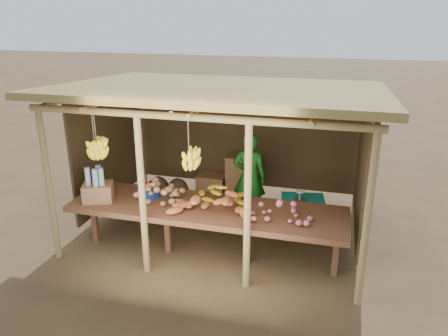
# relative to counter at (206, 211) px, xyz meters

# --- Properties ---
(ground) EXTENTS (60.00, 60.00, 0.00)m
(ground) POSITION_rel_counter_xyz_m (-0.00, 0.95, -0.74)
(ground) COLOR brown
(ground) RESTS_ON ground
(stall_structure) EXTENTS (4.70, 3.50, 2.43)m
(stall_structure) POSITION_rel_counter_xyz_m (-0.07, 0.98, 1.19)
(stall_structure) COLOR #A28753
(stall_structure) RESTS_ON ground
(counter) EXTENTS (3.90, 1.05, 0.80)m
(counter) POSITION_rel_counter_xyz_m (0.00, 0.00, 0.00)
(counter) COLOR brown
(counter) RESTS_ON ground
(potato_heap) EXTENTS (0.88, 0.53, 0.36)m
(potato_heap) POSITION_rel_counter_xyz_m (-0.69, 0.07, 0.24)
(potato_heap) COLOR #99714F
(potato_heap) RESTS_ON counter
(sweet_potato_heap) EXTENTS (1.22, 0.93, 0.36)m
(sweet_potato_heap) POSITION_rel_counter_xyz_m (0.10, -0.11, 0.24)
(sweet_potato_heap) COLOR #BE6030
(sweet_potato_heap) RESTS_ON counter
(onion_heap) EXTENTS (0.87, 0.62, 0.36)m
(onion_heap) POSITION_rel_counter_xyz_m (1.05, -0.17, 0.24)
(onion_heap) COLOR #C66075
(onion_heap) RESTS_ON counter
(banana_pile) EXTENTS (0.75, 0.57, 0.35)m
(banana_pile) POSITION_rel_counter_xyz_m (0.13, 0.31, 0.24)
(banana_pile) COLOR yellow
(banana_pile) RESTS_ON counter
(tomato_basin) EXTENTS (0.35, 0.35, 0.19)m
(tomato_basin) POSITION_rel_counter_xyz_m (-0.94, 0.17, 0.14)
(tomato_basin) COLOR navy
(tomato_basin) RESTS_ON counter
(bottle_box) EXTENTS (0.50, 0.45, 0.52)m
(bottle_box) POSITION_rel_counter_xyz_m (-1.57, -0.20, 0.26)
(bottle_box) COLOR #8F6240
(bottle_box) RESTS_ON counter
(vendor) EXTENTS (0.57, 0.39, 1.53)m
(vendor) POSITION_rel_counter_xyz_m (0.32, 1.39, 0.02)
(vendor) COLOR #176A1C
(vendor) RESTS_ON ground
(tarp_crate) EXTENTS (0.75, 0.67, 0.80)m
(tarp_crate) POSITION_rel_counter_xyz_m (1.25, 1.05, -0.41)
(tarp_crate) COLOR brown
(tarp_crate) RESTS_ON ground
(carton_stack) EXTENTS (1.15, 0.47, 0.85)m
(carton_stack) POSITION_rel_counter_xyz_m (-0.17, 2.15, -0.36)
(carton_stack) COLOR #8F6240
(carton_stack) RESTS_ON ground
(burlap_sacks) EXTENTS (0.81, 0.42, 0.57)m
(burlap_sacks) POSITION_rel_counter_xyz_m (-1.28, 1.69, -0.49)
(burlap_sacks) COLOR #4E3B24
(burlap_sacks) RESTS_ON ground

